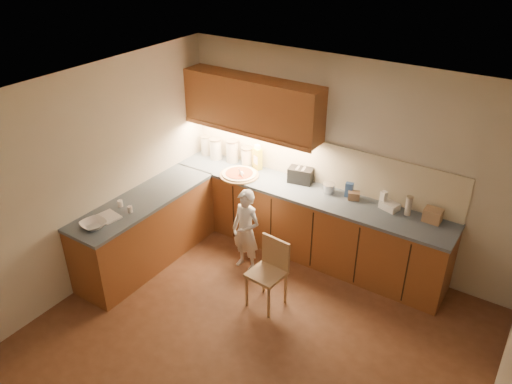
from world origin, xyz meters
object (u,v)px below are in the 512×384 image
pizza_on_board (239,174)px  wooden_chair (270,268)px  oil_jug (257,158)px  toaster (301,175)px  child (246,231)px

pizza_on_board → wooden_chair: size_ratio=0.63×
wooden_chair → oil_jug: 1.75m
pizza_on_board → oil_jug: bearing=75.0°
wooden_chair → toaster: toaster is taller
pizza_on_board → wooden_chair: (1.10, -0.97, -0.46)m
child → wooden_chair: child is taller
wooden_chair → toaster: bearing=110.3°
child → wooden_chair: size_ratio=1.34×
oil_jug → toaster: size_ratio=1.05×
oil_jug → child: bearing=-64.8°
oil_jug → pizza_on_board: bearing=-105.0°
child → toaster: bearing=80.9°
pizza_on_board → wooden_chair: pizza_on_board is taller
pizza_on_board → child: pizza_on_board is taller
child → wooden_chair: (0.59, -0.38, -0.07)m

